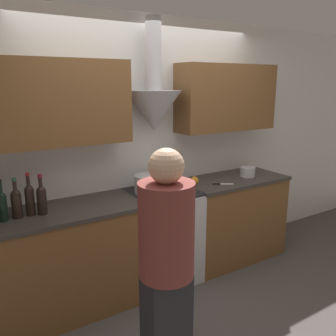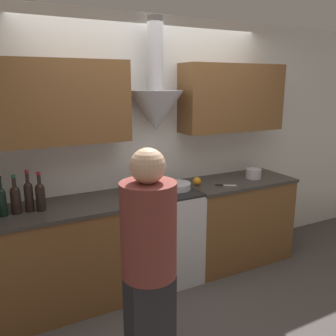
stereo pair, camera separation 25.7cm
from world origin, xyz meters
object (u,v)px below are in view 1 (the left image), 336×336
stove_range (163,235)px  mixing_bowl (175,186)px  wine_bottle_6 (30,198)px  saucepan (248,172)px  person_foreground_left (166,267)px  orange_fruit (195,181)px  wine_bottle_7 (42,198)px  stock_pot (149,184)px  wine_bottle_4 (2,205)px  wine_bottle_5 (16,202)px

stove_range → mixing_bowl: (0.14, -0.01, 0.49)m
stove_range → wine_bottle_6: size_ratio=2.70×
saucepan → person_foreground_left: size_ratio=0.10×
orange_fruit → wine_bottle_7: bearing=-178.7°
stove_range → orange_fruit: bearing=1.9°
wine_bottle_7 → stove_range: bearing=1.1°
wine_bottle_7 → mixing_bowl: size_ratio=1.14×
orange_fruit → person_foreground_left: size_ratio=0.05×
wine_bottle_6 → person_foreground_left: size_ratio=0.21×
saucepan → person_foreground_left: person_foreground_left is taller
person_foreground_left → stock_pot: bearing=65.4°
stove_range → orange_fruit: size_ratio=10.93×
wine_bottle_4 → wine_bottle_6: (0.20, 0.01, 0.01)m
saucepan → person_foreground_left: bearing=-147.1°
stove_range → mixing_bowl: mixing_bowl is taller
wine_bottle_7 → orange_fruit: 1.53m
wine_bottle_5 → wine_bottle_6: wine_bottle_6 is taller
saucepan → wine_bottle_7: bearing=179.6°
stove_range → orange_fruit: orange_fruit is taller
stock_pot → mixing_bowl: 0.29m
wine_bottle_4 → person_foreground_left: (0.72, -1.19, -0.17)m
person_foreground_left → wine_bottle_7: bearing=110.3°
mixing_bowl → saucepan: bearing=-1.9°
wine_bottle_4 → mixing_bowl: (1.56, 0.00, -0.10)m
wine_bottle_5 → orange_fruit: wine_bottle_5 is taller
wine_bottle_6 → saucepan: size_ratio=2.06×
wine_bottle_7 → person_foreground_left: (0.44, -1.18, -0.17)m
wine_bottle_6 → person_foreground_left: 1.32m
wine_bottle_4 → saucepan: size_ratio=1.93×
stove_range → wine_bottle_7: size_ratio=2.85×
wine_bottle_5 → person_foreground_left: size_ratio=0.20×
stock_pot → mixing_bowl: size_ratio=0.94×
wine_bottle_6 → wine_bottle_7: (0.09, -0.03, -0.01)m
wine_bottle_5 → stock_pot: 1.18m
saucepan → wine_bottle_6: bearing=178.9°
wine_bottle_4 → saucepan: bearing=-0.7°
wine_bottle_5 → mixing_bowl: (1.46, -0.01, -0.10)m
stock_pot → wine_bottle_7: bearing=-177.6°
stove_range → wine_bottle_7: wine_bottle_7 is taller
wine_bottle_6 → mixing_bowl: size_ratio=1.20×
wine_bottle_4 → person_foreground_left: person_foreground_left is taller
stove_range → wine_bottle_5: size_ratio=2.92×
wine_bottle_5 → saucepan: 2.42m
stock_pot → saucepan: stock_pot is taller
saucepan → mixing_bowl: bearing=178.1°
mixing_bowl → person_foreground_left: 1.46m
wine_bottle_4 → stock_pot: (1.28, 0.03, -0.04)m
orange_fruit → person_foreground_left: (-1.09, -1.21, -0.09)m
stove_range → wine_bottle_4: bearing=-179.6°
wine_bottle_7 → mixing_bowl: 1.28m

